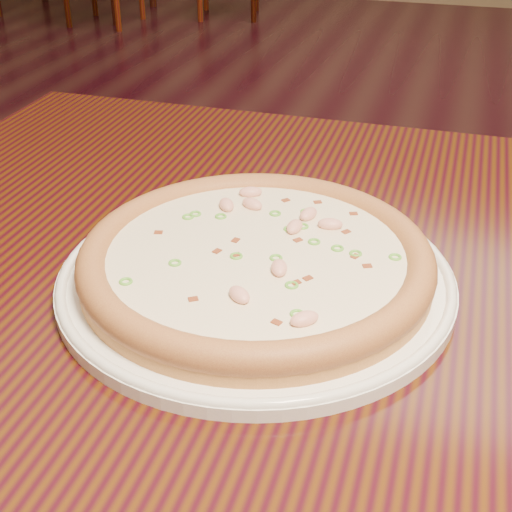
# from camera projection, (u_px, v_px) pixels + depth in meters

# --- Properties ---
(ground) EXTENTS (9.00, 9.00, 0.00)m
(ground) POSITION_uv_depth(u_px,v_px,m) (262.00, 400.00, 1.62)
(ground) COLOR black
(hero_table) EXTENTS (1.20, 0.80, 0.75)m
(hero_table) POSITION_uv_depth(u_px,v_px,m) (383.00, 358.00, 0.72)
(hero_table) COLOR black
(hero_table) RESTS_ON ground
(plate) EXTENTS (0.36, 0.36, 0.02)m
(plate) POSITION_uv_depth(u_px,v_px,m) (256.00, 276.00, 0.66)
(plate) COLOR white
(plate) RESTS_ON hero_table
(pizza) EXTENTS (0.32, 0.32, 0.03)m
(pizza) POSITION_uv_depth(u_px,v_px,m) (256.00, 259.00, 0.65)
(pizza) COLOR #C8884A
(pizza) RESTS_ON plate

